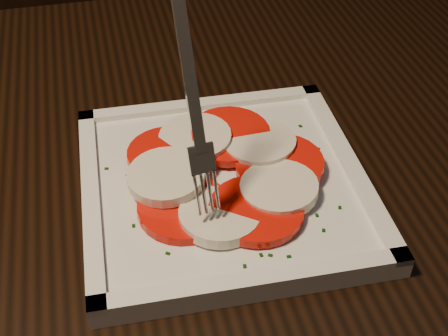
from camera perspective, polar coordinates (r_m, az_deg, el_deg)
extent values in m
cube|color=black|center=(0.59, -2.26, -2.57)|extent=(1.20, 0.80, 0.04)
cylinder|color=black|center=(1.26, 19.81, -0.70)|extent=(0.06, 0.06, 0.71)
cube|color=black|center=(1.36, -10.85, 9.48)|extent=(0.54, 0.54, 0.04)
cylinder|color=black|center=(1.32, -13.02, -5.46)|extent=(0.04, 0.04, 0.41)
cylinder|color=black|center=(1.44, -0.04, 0.33)|extent=(0.04, 0.04, 0.41)
cylinder|color=black|center=(1.59, -18.43, 2.41)|extent=(0.04, 0.04, 0.41)
cylinder|color=black|center=(1.69, -7.09, 6.84)|extent=(0.04, 0.04, 0.41)
cube|color=white|center=(0.56, 0.00, -1.74)|extent=(0.26, 0.26, 0.01)
cylinder|color=red|center=(0.53, -3.63, -3.68)|extent=(0.08, 0.08, 0.01)
cylinder|color=silver|center=(0.52, -0.44, -4.45)|extent=(0.07, 0.07, 0.02)
cylinder|color=red|center=(0.52, 2.96, -3.85)|extent=(0.08, 0.08, 0.01)
cylinder|color=silver|center=(0.54, 5.06, -1.87)|extent=(0.07, 0.07, 0.01)
cylinder|color=red|center=(0.56, 5.09, 0.32)|extent=(0.08, 0.08, 0.01)
cylinder|color=silver|center=(0.58, 3.29, 2.22)|extent=(0.07, 0.07, 0.01)
cylinder|color=red|center=(0.59, 0.38, 2.97)|extent=(0.08, 0.08, 0.01)
cylinder|color=silver|center=(0.58, -2.65, 2.69)|extent=(0.07, 0.07, 0.01)
cylinder|color=red|center=(0.57, -4.82, 1.19)|extent=(0.08, 0.08, 0.01)
cylinder|color=silver|center=(0.54, -5.30, -0.77)|extent=(0.07, 0.07, 0.01)
cube|color=#135A0F|center=(0.60, 1.69, 3.66)|extent=(0.01, 0.04, 0.01)
cube|color=#135A0F|center=(0.59, -0.67, 2.60)|extent=(0.03, 0.02, 0.00)
cube|color=#135A0F|center=(0.59, -0.30, 2.86)|extent=(0.02, 0.03, 0.00)
cube|color=#135A0F|center=(0.56, -4.71, 0.27)|extent=(0.02, 0.03, 0.01)
cube|color=#135A0F|center=(0.53, -6.14, -2.40)|extent=(0.03, 0.02, 0.01)
cube|color=#135A0F|center=(0.57, 4.68, 1.42)|extent=(0.01, 0.03, 0.00)
cube|color=#0A3509|center=(0.62, -2.39, 3.82)|extent=(0.00, 0.00, 0.00)
cube|color=#0A3509|center=(0.51, 3.95, -6.64)|extent=(0.00, 0.00, 0.00)
cube|color=#0A3509|center=(0.64, -2.23, 5.19)|extent=(0.00, 0.00, 0.00)
cube|color=#0A3509|center=(0.51, -4.30, -6.70)|extent=(0.00, 0.00, 0.00)
cube|color=#0A3509|center=(0.50, 5.96, -8.06)|extent=(0.00, 0.00, 0.00)
cube|color=#0A3509|center=(0.63, 2.65, 4.41)|extent=(0.00, 0.00, 0.00)
cube|color=#0A3509|center=(0.54, 10.54, -3.58)|extent=(0.00, 0.00, 0.00)
cube|color=#0A3509|center=(0.63, -1.59, 4.38)|extent=(0.00, 0.00, 0.00)
cube|color=#0A3509|center=(0.62, 6.99, 3.82)|extent=(0.00, 0.00, 0.00)
cube|color=#0A3509|center=(0.52, -8.27, -5.25)|extent=(0.00, 0.00, 0.00)
cube|color=#0A3509|center=(0.56, 8.05, -1.38)|extent=(0.00, 0.00, 0.00)
cube|color=#0A3509|center=(0.60, 8.62, 1.72)|extent=(0.00, 0.00, 0.00)
cube|color=#0A3509|center=(0.63, -1.45, 4.62)|extent=(0.00, 0.00, 0.00)
cube|color=#0A3509|center=(0.59, -7.77, 0.96)|extent=(0.00, 0.00, 0.00)
cube|color=#0A3509|center=(0.58, -10.70, -0.06)|extent=(0.00, 0.00, 0.00)
cube|color=#0A3509|center=(0.52, 9.09, -5.65)|extent=(0.00, 0.00, 0.00)
cube|color=#0A3509|center=(0.57, -8.78, -0.61)|extent=(0.00, 0.00, 0.00)
cube|color=#0A3509|center=(0.48, 1.28, -9.97)|extent=(0.00, 0.00, 0.00)
cube|color=#0A3509|center=(0.52, 6.95, -5.20)|extent=(0.00, 0.00, 0.00)
cube|color=#0A3509|center=(0.50, 4.25, -7.96)|extent=(0.00, 0.00, 0.00)
cube|color=#0A3509|center=(0.61, -3.59, 3.20)|extent=(0.00, 0.00, 0.00)
cube|color=#0A3509|center=(0.58, -7.34, 0.26)|extent=(0.00, 0.00, 0.00)
cube|color=#0A3509|center=(0.50, -5.17, -7.79)|extent=(0.00, 0.00, 0.00)
cube|color=#0A3509|center=(0.49, 1.90, -8.97)|extent=(0.00, 0.00, 0.00)
cube|color=#0A3509|center=(0.50, 3.41, -7.95)|extent=(0.00, 0.00, 0.00)
cube|color=#0A3509|center=(0.53, 8.49, -4.30)|extent=(0.00, 0.00, 0.00)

